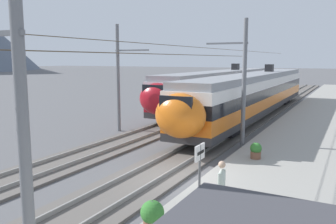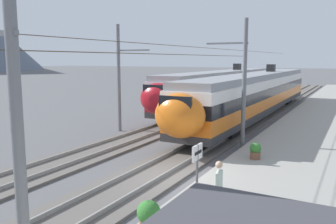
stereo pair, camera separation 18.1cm
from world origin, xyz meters
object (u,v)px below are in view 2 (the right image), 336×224
(train_far_track, at_px, (223,87))
(potted_plant_platform_edge, at_px, (255,150))
(train_near_platform, at_px, (257,92))
(catenary_mast_far_side, at_px, (121,76))
(platform_sign, at_px, (197,161))
(passenger_walking, at_px, (219,185))
(potted_plant_by_shelter, at_px, (149,215))
(catenary_mast_mid, at_px, (241,81))
(catenary_mast_west, at_px, (10,102))
(handbag_beside_passenger, at_px, (227,203))

(train_far_track, height_order, potted_plant_platform_edge, train_far_track)
(train_near_platform, bearing_deg, catenary_mast_far_side, 146.16)
(platform_sign, height_order, passenger_walking, platform_sign)
(catenary_mast_far_side, bearing_deg, potted_plant_by_shelter, -141.60)
(catenary_mast_mid, xyz_separation_m, catenary_mast_far_side, (0.87, 8.79, 0.05))
(train_far_track, relative_size, catenary_mast_west, 0.65)
(platform_sign, bearing_deg, train_far_track, 17.88)
(catenary_mast_west, relative_size, platform_sign, 21.76)
(handbag_beside_passenger, bearing_deg, passenger_walking, 176.21)
(catenary_mast_far_side, height_order, passenger_walking, catenary_mast_far_side)
(train_far_track, distance_m, passenger_walking, 26.77)
(train_near_platform, bearing_deg, catenary_mast_mid, -170.13)
(catenary_mast_west, xyz_separation_m, potted_plant_platform_edge, (12.00, -1.62, -3.48))
(catenary_mast_far_side, bearing_deg, passenger_walking, -133.19)
(potted_plant_platform_edge, bearing_deg, catenary_mast_mid, 30.12)
(passenger_walking, relative_size, potted_plant_platform_edge, 2.16)
(catenary_mast_west, bearing_deg, platform_sign, -13.47)
(platform_sign, bearing_deg, handbag_beside_passenger, -71.16)
(catenary_mast_far_side, relative_size, platform_sign, 21.76)
(train_near_platform, height_order, potted_plant_platform_edge, train_near_platform)
(potted_plant_platform_edge, bearing_deg, train_near_platform, 14.38)
(catenary_mast_west, xyz_separation_m, catenary_mast_far_side, (15.70, 8.81, -0.33))
(catenary_mast_mid, height_order, passenger_walking, catenary_mast_mid)
(train_near_platform, bearing_deg, train_far_track, 45.50)
(train_near_platform, relative_size, potted_plant_platform_edge, 40.01)
(train_near_platform, relative_size, train_far_track, 1.10)
(catenary_mast_far_side, bearing_deg, handbag_beside_passenger, -131.18)
(handbag_beside_passenger, bearing_deg, catenary_mast_mid, 14.58)
(train_far_track, bearing_deg, potted_plant_platform_edge, -155.95)
(train_far_track, distance_m, catenary_mast_mid, 17.16)
(platform_sign, distance_m, handbag_beside_passenger, 1.64)
(train_far_track, bearing_deg, train_near_platform, -134.50)
(catenary_mast_mid, distance_m, potted_plant_platform_edge, 4.50)
(train_near_platform, xyz_separation_m, potted_plant_by_shelter, (-22.53, -2.89, -1.40))
(train_far_track, xyz_separation_m, catenary_mast_west, (-30.56, -6.66, 2.00))
(catenary_mast_west, relative_size, potted_plant_by_shelter, 48.80)
(train_near_platform, relative_size, catenary_mast_mid, 0.71)
(catenary_mast_far_side, bearing_deg, platform_sign, -134.54)
(train_near_platform, xyz_separation_m, catenary_mast_far_side, (-10.23, 6.86, 1.66))
(handbag_beside_passenger, distance_m, potted_plant_platform_edge, 6.04)
(platform_sign, bearing_deg, train_near_platform, 9.29)
(catenary_mast_mid, relative_size, platform_sign, 21.76)
(catenary_mast_mid, distance_m, handbag_beside_passenger, 9.72)
(catenary_mast_mid, distance_m, platform_sign, 9.46)
(catenary_mast_west, distance_m, handbag_beside_passenger, 7.43)
(potted_plant_platform_edge, distance_m, potted_plant_by_shelter, 8.63)
(handbag_beside_passenger, distance_m, potted_plant_by_shelter, 2.95)
(train_far_track, distance_m, catenary_mast_far_side, 15.11)
(passenger_walking, height_order, handbag_beside_passenger, passenger_walking)
(platform_sign, relative_size, passenger_walking, 1.19)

